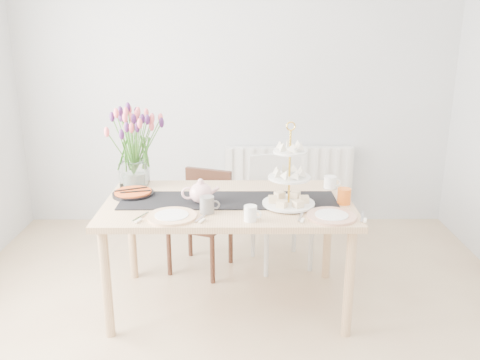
{
  "coord_description": "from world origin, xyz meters",
  "views": [
    {
      "loc": [
        0.02,
        -2.42,
        1.86
      ],
      "look_at": [
        0.03,
        0.64,
        0.91
      ],
      "focal_mm": 38.0,
      "sensor_mm": 36.0,
      "label": 1
    }
  ],
  "objects_px": {
    "mug_grey": "(207,205)",
    "mug_orange": "(344,196)",
    "tulip_vase": "(132,135)",
    "teapot": "(201,193)",
    "dining_table": "(229,212)",
    "radiator": "(289,177)",
    "cream_jug": "(330,182)",
    "plate_left": "(172,216)",
    "tart_tin": "(133,193)",
    "chair_white": "(279,201)",
    "mug_white": "(250,213)",
    "chair_brown": "(204,213)",
    "cake_stand": "(289,185)",
    "plate_right": "(332,216)"
  },
  "relations": [
    {
      "from": "tulip_vase",
      "to": "mug_orange",
      "type": "bearing_deg",
      "value": -15.72
    },
    {
      "from": "cream_jug",
      "to": "tulip_vase",
      "type": "bearing_deg",
      "value": -165.18
    },
    {
      "from": "chair_brown",
      "to": "plate_right",
      "type": "relative_size",
      "value": 2.61
    },
    {
      "from": "chair_brown",
      "to": "mug_white",
      "type": "relative_size",
      "value": 8.45
    },
    {
      "from": "teapot",
      "to": "cream_jug",
      "type": "bearing_deg",
      "value": 14.04
    },
    {
      "from": "cake_stand",
      "to": "tart_tin",
      "type": "height_order",
      "value": "cake_stand"
    },
    {
      "from": "dining_table",
      "to": "mug_orange",
      "type": "height_order",
      "value": "mug_orange"
    },
    {
      "from": "teapot",
      "to": "tart_tin",
      "type": "xyz_separation_m",
      "value": [
        -0.47,
        0.16,
        -0.06
      ]
    },
    {
      "from": "cream_jug",
      "to": "mug_white",
      "type": "bearing_deg",
      "value": -115.2
    },
    {
      "from": "chair_brown",
      "to": "chair_white",
      "type": "height_order",
      "value": "chair_white"
    },
    {
      "from": "tart_tin",
      "to": "cream_jug",
      "type": "bearing_deg",
      "value": 6.43
    },
    {
      "from": "dining_table",
      "to": "tart_tin",
      "type": "relative_size",
      "value": 5.85
    },
    {
      "from": "teapot",
      "to": "plate_left",
      "type": "xyz_separation_m",
      "value": [
        -0.16,
        -0.24,
        -0.07
      ]
    },
    {
      "from": "tulip_vase",
      "to": "teapot",
      "type": "relative_size",
      "value": 2.83
    },
    {
      "from": "cream_jug",
      "to": "mug_grey",
      "type": "relative_size",
      "value": 0.83
    },
    {
      "from": "chair_brown",
      "to": "cream_jug",
      "type": "height_order",
      "value": "cream_jug"
    },
    {
      "from": "tart_tin",
      "to": "chair_brown",
      "type": "bearing_deg",
      "value": 47.67
    },
    {
      "from": "cream_jug",
      "to": "mug_orange",
      "type": "relative_size",
      "value": 0.85
    },
    {
      "from": "cake_stand",
      "to": "teapot",
      "type": "distance_m",
      "value": 0.56
    },
    {
      "from": "radiator",
      "to": "plate_right",
      "type": "height_order",
      "value": "plate_right"
    },
    {
      "from": "tulip_vase",
      "to": "plate_left",
      "type": "distance_m",
      "value": 0.8
    },
    {
      "from": "chair_white",
      "to": "tart_tin",
      "type": "bearing_deg",
      "value": -165.16
    },
    {
      "from": "mug_white",
      "to": "chair_brown",
      "type": "bearing_deg",
      "value": 131.99
    },
    {
      "from": "radiator",
      "to": "cream_jug",
      "type": "relative_size",
      "value": 13.84
    },
    {
      "from": "mug_grey",
      "to": "teapot",
      "type": "bearing_deg",
      "value": 104.84
    },
    {
      "from": "plate_left",
      "to": "mug_orange",
      "type": "bearing_deg",
      "value": 12.56
    },
    {
      "from": "chair_white",
      "to": "tart_tin",
      "type": "height_order",
      "value": "chair_white"
    },
    {
      "from": "mug_orange",
      "to": "cake_stand",
      "type": "bearing_deg",
      "value": 128.38
    },
    {
      "from": "cream_jug",
      "to": "tart_tin",
      "type": "xyz_separation_m",
      "value": [
        -1.34,
        -0.15,
        -0.03
      ]
    },
    {
      "from": "plate_right",
      "to": "cream_jug",
      "type": "bearing_deg",
      "value": 81.19
    },
    {
      "from": "mug_white",
      "to": "mug_orange",
      "type": "relative_size",
      "value": 0.89
    },
    {
      "from": "mug_grey",
      "to": "mug_orange",
      "type": "xyz_separation_m",
      "value": [
        0.86,
        0.16,
        -0.0
      ]
    },
    {
      "from": "mug_white",
      "to": "plate_left",
      "type": "xyz_separation_m",
      "value": [
        -0.47,
        0.05,
        -0.04
      ]
    },
    {
      "from": "chair_brown",
      "to": "mug_grey",
      "type": "bearing_deg",
      "value": -63.37
    },
    {
      "from": "tulip_vase",
      "to": "plate_left",
      "type": "xyz_separation_m",
      "value": [
        0.34,
        -0.64,
        -0.36
      ]
    },
    {
      "from": "plate_left",
      "to": "mug_grey",
      "type": "bearing_deg",
      "value": 20.92
    },
    {
      "from": "radiator",
      "to": "mug_white",
      "type": "xyz_separation_m",
      "value": [
        -0.41,
        -1.85,
        0.35
      ]
    },
    {
      "from": "mug_grey",
      "to": "dining_table",
      "type": "bearing_deg",
      "value": 58.29
    },
    {
      "from": "tulip_vase",
      "to": "chair_white",
      "type": "bearing_deg",
      "value": 18.19
    },
    {
      "from": "teapot",
      "to": "cake_stand",
      "type": "bearing_deg",
      "value": -9.65
    },
    {
      "from": "mug_grey",
      "to": "plate_right",
      "type": "relative_size",
      "value": 0.35
    },
    {
      "from": "cream_jug",
      "to": "chair_brown",
      "type": "bearing_deg",
      "value": 178.49
    },
    {
      "from": "radiator",
      "to": "chair_brown",
      "type": "distance_m",
      "value": 1.19
    },
    {
      "from": "tulip_vase",
      "to": "cake_stand",
      "type": "bearing_deg",
      "value": -22.35
    },
    {
      "from": "chair_brown",
      "to": "mug_white",
      "type": "bearing_deg",
      "value": -48.91
    },
    {
      "from": "cream_jug",
      "to": "tart_tin",
      "type": "bearing_deg",
      "value": -155.34
    },
    {
      "from": "radiator",
      "to": "cream_jug",
      "type": "distance_m",
      "value": 1.3
    },
    {
      "from": "mug_orange",
      "to": "plate_left",
      "type": "height_order",
      "value": "mug_orange"
    },
    {
      "from": "mug_orange",
      "to": "dining_table",
      "type": "bearing_deg",
      "value": 118.24
    },
    {
      "from": "dining_table",
      "to": "mug_grey",
      "type": "xyz_separation_m",
      "value": [
        -0.13,
        -0.22,
        0.13
      ]
    }
  ]
}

